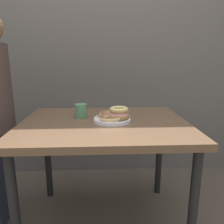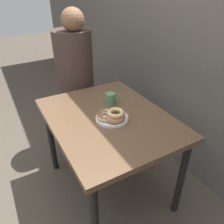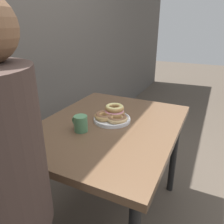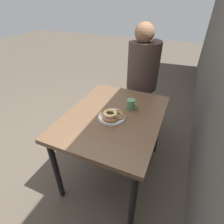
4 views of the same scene
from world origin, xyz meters
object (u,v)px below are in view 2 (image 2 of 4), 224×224
at_px(person_figure, 75,77).
at_px(donut_plate, 113,116).
at_px(dining_table, 108,126).
at_px(coffee_mug, 111,99).

bearing_deg(person_figure, donut_plate, -2.59).
height_order(dining_table, donut_plate, donut_plate).
xyz_separation_m(dining_table, donut_plate, (0.06, 0.00, 0.12)).
relative_size(donut_plate, coffee_mug, 2.37).
bearing_deg(dining_table, person_figure, 176.90).
height_order(dining_table, coffee_mug, coffee_mug).
bearing_deg(dining_table, coffee_mug, 145.49).
distance_m(donut_plate, person_figure, 0.84).
bearing_deg(donut_plate, coffee_mug, 154.68).
distance_m(dining_table, person_figure, 0.78).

